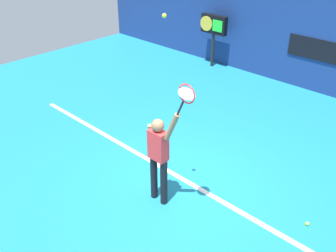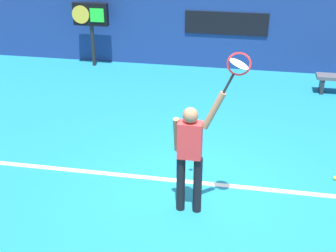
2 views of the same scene
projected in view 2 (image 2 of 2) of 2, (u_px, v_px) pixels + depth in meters
The scene contains 8 objects.
ground_plane at pixel (196, 190), 7.52m from camera, with size 18.00×18.00×0.00m, color teal.
back_wall at pixel (228, 4), 12.16m from camera, with size 18.00×0.20×3.48m, color navy.
sponsor_banner_center at pixel (226, 24), 12.27m from camera, with size 2.20×0.03×0.60m, color black.
court_baseline at pixel (198, 183), 7.69m from camera, with size 10.00×0.10×0.01m, color white.
tennis_player at pixel (190, 151), 6.60m from camera, with size 0.72×0.31×1.96m.
tennis_racket at pixel (238, 66), 5.92m from camera, with size 0.41×0.27×0.62m.
scoreboard_clock at pixel (91, 17), 12.47m from camera, with size 0.96×0.20×1.74m.
spare_ball at pixel (335, 178), 7.77m from camera, with size 0.07×0.07×0.07m, color #CCE033.
Camera 2 is at (0.69, -6.26, 4.26)m, focal length 49.70 mm.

